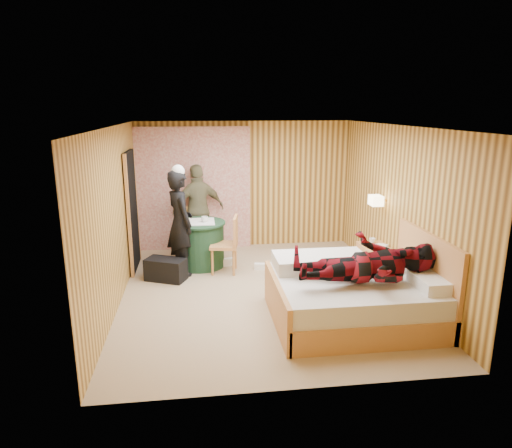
{
  "coord_description": "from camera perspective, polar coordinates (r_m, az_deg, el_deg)",
  "views": [
    {
      "loc": [
        -0.93,
        -6.45,
        2.77
      ],
      "look_at": [
        -0.07,
        0.15,
        1.05
      ],
      "focal_mm": 32.0,
      "sensor_mm": 36.0,
      "label": 1
    }
  ],
  "objects": [
    {
      "name": "wall_right",
      "position": [
        7.29,
        17.36,
        1.78
      ],
      "size": [
        0.02,
        5.0,
        2.5
      ],
      "primitive_type": "cube",
      "color": "#DCB154",
      "rests_on": "floor"
    },
    {
      "name": "man_at_table",
      "position": [
        8.78,
        -7.19,
        1.83
      ],
      "size": [
        1.09,
        0.72,
        1.72
      ],
      "primitive_type": "imported",
      "rotation": [
        0.0,
        0.0,
        3.46
      ],
      "color": "#736E4C",
      "rests_on": "floor"
    },
    {
      "name": "sneaker_right",
      "position": [
        8.01,
        0.68,
        -5.33
      ],
      "size": [
        0.26,
        0.14,
        0.11
      ],
      "primitive_type": "cube",
      "rotation": [
        0.0,
        0.0,
        -0.19
      ],
      "color": "white",
      "rests_on": "floor"
    },
    {
      "name": "book_upper",
      "position": [
        7.55,
        14.8,
        -2.55
      ],
      "size": [
        0.27,
        0.28,
        0.02
      ],
      "primitive_type": "imported",
      "rotation": [
        0.0,
        0.0,
        -0.68
      ],
      "color": "white",
      "rests_on": "nightstand"
    },
    {
      "name": "wall_back",
      "position": [
        9.13,
        -1.46,
        4.9
      ],
      "size": [
        4.2,
        0.02,
        2.5
      ],
      "primitive_type": "cube",
      "color": "#DCB154",
      "rests_on": "floor"
    },
    {
      "name": "wall_left",
      "position": [
        6.73,
        -17.23,
        0.78
      ],
      "size": [
        0.02,
        5.0,
        2.5
      ],
      "primitive_type": "cube",
      "color": "#DCB154",
      "rests_on": "floor"
    },
    {
      "name": "bed",
      "position": [
        6.27,
        12.44,
        -8.72
      ],
      "size": [
        2.15,
        1.69,
        1.16
      ],
      "color": "#E0955B",
      "rests_on": "floor"
    },
    {
      "name": "book_lower",
      "position": [
        7.55,
        14.79,
        -2.7
      ],
      "size": [
        0.17,
        0.23,
        0.02
      ],
      "primitive_type": "imported",
      "rotation": [
        0.0,
        0.0,
        -0.04
      ],
      "color": "white",
      "rests_on": "nightstand"
    },
    {
      "name": "chair_far",
      "position": [
        8.81,
        -7.3,
        -0.29
      ],
      "size": [
        0.54,
        0.54,
        0.93
      ],
      "rotation": [
        0.0,
        0.0,
        0.35
      ],
      "color": "#E0955B",
      "rests_on": "floor"
    },
    {
      "name": "chair_near",
      "position": [
        7.75,
        -3.41,
        -2.02
      ],
      "size": [
        0.51,
        0.51,
        0.98
      ],
      "rotation": [
        0.0,
        0.0,
        -1.74
      ],
      "color": "#E0955B",
      "rests_on": "floor"
    },
    {
      "name": "cup_nightstand",
      "position": [
        7.7,
        14.31,
        -2.05
      ],
      "size": [
        0.13,
        0.13,
        0.09
      ],
      "primitive_type": "imported",
      "rotation": [
        0.0,
        0.0,
        0.34
      ],
      "color": "white",
      "rests_on": "nightstand"
    },
    {
      "name": "wall_lamp",
      "position": [
        7.61,
        14.78,
        2.87
      ],
      "size": [
        0.26,
        0.24,
        0.16
      ],
      "color": "gold",
      "rests_on": "wall_right"
    },
    {
      "name": "duffel_bag",
      "position": [
        7.64,
        -11.2,
        -5.59
      ],
      "size": [
        0.72,
        0.57,
        0.36
      ],
      "primitive_type": "cube",
      "rotation": [
        0.0,
        0.0,
        -0.42
      ],
      "color": "black",
      "rests_on": "floor"
    },
    {
      "name": "cup_table",
      "position": [
        7.98,
        -6.43,
        0.6
      ],
      "size": [
        0.15,
        0.15,
        0.1
      ],
      "primitive_type": "imported",
      "rotation": [
        0.0,
        0.0,
        -0.23
      ],
      "color": "white",
      "rests_on": "round_table"
    },
    {
      "name": "sneaker_left",
      "position": [
        8.22,
        -3.73,
        -4.77
      ],
      "size": [
        0.3,
        0.19,
        0.13
      ],
      "primitive_type": "cube",
      "rotation": [
        0.0,
        0.0,
        0.28
      ],
      "color": "white",
      "rests_on": "floor"
    },
    {
      "name": "woman_standing",
      "position": [
        7.69,
        -9.47,
        0.13
      ],
      "size": [
        0.65,
        0.76,
        1.78
      ],
      "primitive_type": "imported",
      "rotation": [
        0.0,
        0.0,
        1.97
      ],
      "color": "black",
      "rests_on": "floor"
    },
    {
      "name": "curtain",
      "position": [
        9.02,
        -7.76,
        4.33
      ],
      "size": [
        2.2,
        0.08,
        2.4
      ],
      "primitive_type": "cube",
      "color": "silver",
      "rests_on": "floor"
    },
    {
      "name": "man_on_bed",
      "position": [
        5.84,
        13.83,
        -3.45
      ],
      "size": [
        0.86,
        0.67,
        1.77
      ],
      "primitive_type": "imported",
      "rotation": [
        0.0,
        1.57,
        0.0
      ],
      "color": "maroon",
      "rests_on": "bed"
    },
    {
      "name": "doorway",
      "position": [
        8.12,
        -15.23,
        1.57
      ],
      "size": [
        0.06,
        0.9,
        2.05
      ],
      "primitive_type": "cube",
      "color": "black",
      "rests_on": "floor"
    },
    {
      "name": "nightstand",
      "position": [
        7.69,
        14.51,
        -4.69
      ],
      "size": [
        0.45,
        0.61,
        0.59
      ],
      "color": "#E0955B",
      "rests_on": "floor"
    },
    {
      "name": "round_table",
      "position": [
        8.15,
        -7.05,
        -2.44
      ],
      "size": [
        0.92,
        0.92,
        0.82
      ],
      "color": "#22492D",
      "rests_on": "floor"
    },
    {
      "name": "ceiling",
      "position": [
        6.52,
        0.8,
        12.12
      ],
      "size": [
        4.2,
        5.0,
        0.01
      ],
      "primitive_type": "cube",
      "color": "white",
      "rests_on": "wall_back"
    },
    {
      "name": "floor",
      "position": [
        7.08,
        0.73,
        -8.54
      ],
      "size": [
        4.2,
        5.0,
        0.01
      ],
      "primitive_type": "cube",
      "color": "tan",
      "rests_on": "ground"
    }
  ]
}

